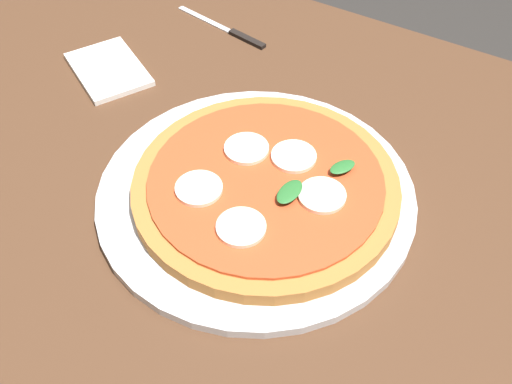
{
  "coord_description": "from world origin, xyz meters",
  "views": [
    {
      "loc": [
        0.35,
        -0.38,
        1.27
      ],
      "look_at": [
        0.1,
        0.03,
        0.74
      ],
      "focal_mm": 43.05,
      "sensor_mm": 36.0,
      "label": 1
    }
  ],
  "objects": [
    {
      "name": "dining_table",
      "position": [
        0.0,
        0.0,
        0.64
      ],
      "size": [
        1.46,
        0.93,
        0.73
      ],
      "color": "#4C301E",
      "rests_on": "ground_plane"
    },
    {
      "name": "serving_tray",
      "position": [
        0.1,
        0.03,
        0.74
      ],
      "size": [
        0.37,
        0.37,
        0.01
      ],
      "primitive_type": "cylinder",
      "color": "silver",
      "rests_on": "dining_table"
    },
    {
      "name": "napkin",
      "position": [
        -0.22,
        0.14,
        0.73
      ],
      "size": [
        0.16,
        0.14,
        0.01
      ],
      "primitive_type": "cube",
      "rotation": [
        0.0,
        0.0,
        -0.49
      ],
      "color": "white",
      "rests_on": "dining_table"
    },
    {
      "name": "knife",
      "position": [
        -0.12,
        0.31,
        0.73
      ],
      "size": [
        0.18,
        0.04,
        0.01
      ],
      "color": "black",
      "rests_on": "dining_table"
    },
    {
      "name": "pizza",
      "position": [
        0.11,
        0.04,
        0.75
      ],
      "size": [
        0.31,
        0.31,
        0.03
      ],
      "color": "#B27033",
      "rests_on": "serving_tray"
    }
  ]
}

